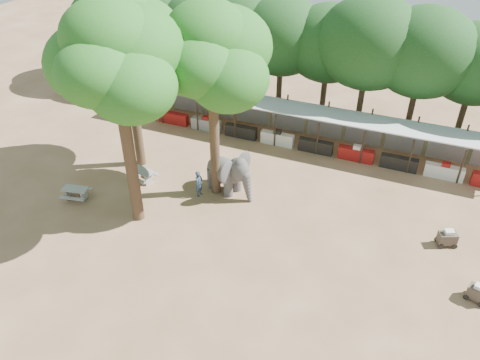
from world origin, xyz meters
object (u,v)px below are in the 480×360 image
at_px(cart_front, 478,293).
at_px(yard_tree_center, 115,60).
at_px(handler, 199,184).
at_px(picnic_table_near, 76,192).
at_px(elephant, 229,172).
at_px(picnic_table_far, 143,174).
at_px(yard_tree_left, 125,41).
at_px(cart_back, 447,238).
at_px(yard_tree_back, 211,55).

bearing_deg(cart_front, yard_tree_center, -158.34).
bearing_deg(handler, picnic_table_near, 120.94).
bearing_deg(elephant, picnic_table_far, -149.60).
bearing_deg(yard_tree_left, picnic_table_near, -104.13).
bearing_deg(cart_back, yard_tree_back, 157.33).
bearing_deg(yard_tree_left, yard_tree_center, -59.04).
height_order(yard_tree_back, cart_back, yard_tree_back).
xyz_separation_m(picnic_table_near, cart_back, (20.69, 4.17, -0.01)).
bearing_deg(elephant, cart_back, 18.43).
bearing_deg(yard_tree_back, picnic_table_far, -168.67).
height_order(picnic_table_far, cart_back, cart_back).
xyz_separation_m(handler, picnic_table_near, (-6.66, -3.15, -0.35)).
bearing_deg(cart_back, cart_front, -90.06).
xyz_separation_m(yard_tree_back, picnic_table_near, (-7.28, -4.10, -8.05)).
xyz_separation_m(yard_tree_center, picnic_table_near, (-4.28, -0.10, -8.71)).
distance_m(yard_tree_left, yard_tree_back, 6.09).
relative_size(handler, cart_front, 1.52).
relative_size(yard_tree_center, elephant, 3.32).
height_order(elephant, cart_front, elephant).
height_order(elephant, cart_back, elephant).
bearing_deg(yard_tree_back, cart_back, 0.31).
xyz_separation_m(yard_tree_left, cart_back, (19.41, -0.93, -7.71)).
height_order(yard_tree_center, elephant, yard_tree_center).
bearing_deg(picnic_table_near, handler, 14.23).
relative_size(elephant, picnic_table_near, 2.07).
bearing_deg(picnic_table_far, yard_tree_center, -48.17).
xyz_separation_m(picnic_table_far, cart_back, (18.01, 1.00, -0.03)).
relative_size(elephant, cart_front, 3.27).
relative_size(yard_tree_left, yard_tree_back, 0.97).
distance_m(yard_tree_center, picnic_table_far, 9.36).
bearing_deg(handler, picnic_table_far, 95.28).
distance_m(picnic_table_far, cart_back, 18.04).
distance_m(yard_tree_back, cart_front, 17.26).
relative_size(yard_tree_center, handler, 7.15).
height_order(handler, cart_front, handler).
height_order(yard_tree_center, picnic_table_near, yard_tree_center).
height_order(yard_tree_left, handler, yard_tree_left).
relative_size(yard_tree_center, cart_back, 10.12).
height_order(elephant, handler, elephant).
distance_m(yard_tree_back, elephant, 7.25).
distance_m(yard_tree_left, elephant, 9.73).
relative_size(yard_tree_left, cart_back, 9.26).
height_order(picnic_table_far, cart_front, cart_front).
relative_size(elephant, handler, 2.15).
distance_m(elephant, cart_back, 12.58).
xyz_separation_m(handler, cart_back, (14.03, 1.02, -0.35)).
xyz_separation_m(handler, cart_front, (15.50, -2.44, -0.38)).
bearing_deg(yard_tree_center, elephant, 47.36).
bearing_deg(picnic_table_far, yard_tree_left, 140.31).
height_order(yard_tree_back, elephant, yard_tree_back).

